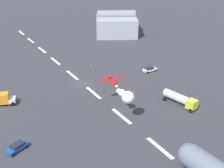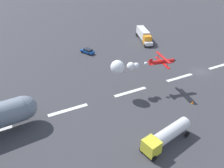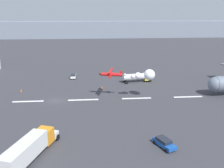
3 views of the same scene
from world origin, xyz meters
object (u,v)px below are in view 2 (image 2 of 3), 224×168
stunt_biplane_red (126,66)px  fuel_tanker_truck (166,136)px  followme_car_yellow (88,51)px  semi_truck_orange (144,35)px  traffic_cone_far (193,102)px

stunt_biplane_red → fuel_tanker_truck: size_ratio=1.52×
followme_car_yellow → semi_truck_orange: bearing=-174.8°
stunt_biplane_red → traffic_cone_far: 15.45m
stunt_biplane_red → followme_car_yellow: stunt_biplane_red is taller
semi_truck_orange → traffic_cone_far: (12.89, 36.59, -1.74)m
semi_truck_orange → fuel_tanker_truck: semi_truck_orange is taller
semi_truck_orange → fuel_tanker_truck: (24.89, 42.67, -0.36)m
followme_car_yellow → fuel_tanker_truck: bearing=86.1°
semi_truck_orange → followme_car_yellow: semi_truck_orange is taller
followme_car_yellow → traffic_cone_far: (-9.24, 34.59, -0.44)m
semi_truck_orange → traffic_cone_far: semi_truck_orange is taller
stunt_biplane_red → semi_truck_orange: (-23.07, -26.75, -4.45)m
fuel_tanker_truck → stunt_biplane_red: bearing=-96.5°
semi_truck_orange → followme_car_yellow: size_ratio=2.80×
semi_truck_orange → followme_car_yellow: (22.13, 2.00, -1.30)m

